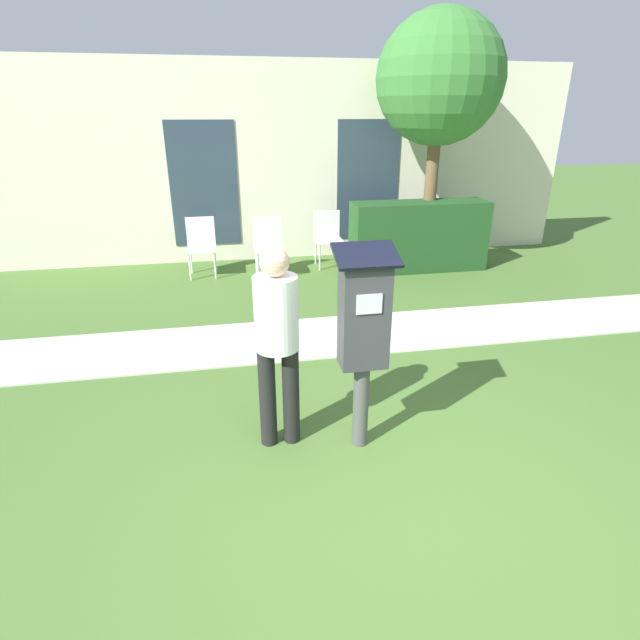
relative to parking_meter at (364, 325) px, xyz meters
The scene contains 10 objects.
ground_plane 1.32m from the parking_meter, 78.11° to the right, with size 40.00×40.00×0.00m, color #476B2D.
sidewalk 2.26m from the parking_meter, 85.04° to the left, with size 12.00×1.10×0.02m.
building_facade 5.66m from the parking_meter, 88.22° to the left, with size 10.00×0.26×3.20m.
parking_meter is the anchor object (origin of this frame).
person_standing 0.63m from the parking_meter, 166.67° to the left, with size 0.32×0.32×1.58m.
outdoor_chair_left 4.95m from the parking_meter, 105.51° to the left, with size 0.44×0.44×0.90m.
outdoor_chair_middle 4.59m from the parking_meter, 93.62° to the left, with size 0.44×0.44×0.90m.
outdoor_chair_right 4.98m from the parking_meter, 81.38° to the left, with size 0.44×0.44×0.90m.
hedge_row 4.90m from the parking_meter, 64.00° to the left, with size 2.19×0.60×1.10m.
tree 5.46m from the parking_meter, 62.73° to the left, with size 1.90×1.90×3.82m.
Camera 1 is at (-1.09, -2.32, 2.43)m, focal length 28.00 mm.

